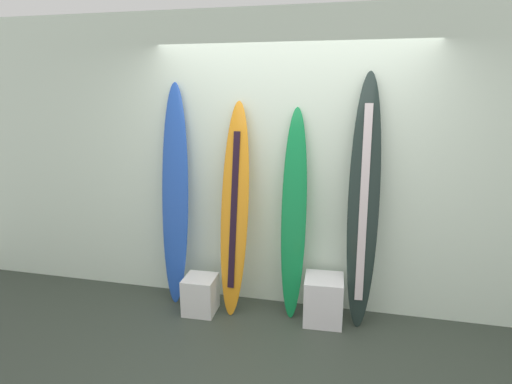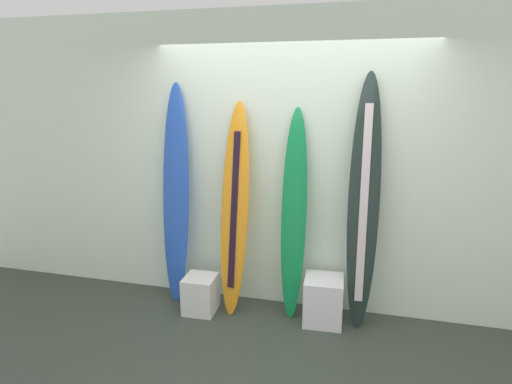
{
  "view_description": "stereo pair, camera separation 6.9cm",
  "coord_description": "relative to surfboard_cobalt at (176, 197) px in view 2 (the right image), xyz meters",
  "views": [
    {
      "loc": [
        0.58,
        -2.62,
        2.1
      ],
      "look_at": [
        -0.25,
        0.95,
        1.19
      ],
      "focal_mm": 29.45,
      "sensor_mm": 36.0,
      "label": 1
    },
    {
      "loc": [
        0.65,
        -2.61,
        2.1
      ],
      "look_at": [
        -0.25,
        0.95,
        1.19
      ],
      "focal_mm": 29.45,
      "sensor_mm": 36.0,
      "label": 2
    }
  ],
  "objects": [
    {
      "name": "ground",
      "position": [
        1.08,
        -1.04,
        -1.09
      ],
      "size": [
        8.0,
        8.0,
        0.04
      ],
      "primitive_type": "cube",
      "color": "#343C32"
    },
    {
      "name": "wall_back",
      "position": [
        1.08,
        0.26,
        0.33
      ],
      "size": [
        7.2,
        0.2,
        2.8
      ],
      "primitive_type": "cube",
      "color": "silver",
      "rests_on": "ground"
    },
    {
      "name": "surfboard_cobalt",
      "position": [
        0.0,
        0.0,
        0.0
      ],
      "size": [
        0.27,
        0.28,
        2.16
      ],
      "color": "blue",
      "rests_on": "ground"
    },
    {
      "name": "surfboard_sunset",
      "position": [
        0.62,
        -0.06,
        -0.07
      ],
      "size": [
        0.29,
        0.39,
        2.0
      ],
      "color": "orange",
      "rests_on": "ground"
    },
    {
      "name": "surfboard_emerald",
      "position": [
        1.17,
        -0.01,
        -0.11
      ],
      "size": [
        0.24,
        0.32,
        1.95
      ],
      "color": "#128140",
      "rests_on": "ground"
    },
    {
      "name": "surfboard_charcoal",
      "position": [
        1.78,
        -0.03,
        0.06
      ],
      "size": [
        0.28,
        0.33,
        2.25
      ],
      "color": "#1D2B27",
      "rests_on": "ground"
    },
    {
      "name": "display_block_left",
      "position": [
        0.31,
        -0.21,
        -0.89
      ],
      "size": [
        0.3,
        0.3,
        0.36
      ],
      "color": "silver",
      "rests_on": "ground"
    },
    {
      "name": "display_block_center",
      "position": [
        1.47,
        -0.11,
        -0.85
      ],
      "size": [
        0.36,
        0.36,
        0.43
      ],
      "color": "white",
      "rests_on": "ground"
    }
  ]
}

